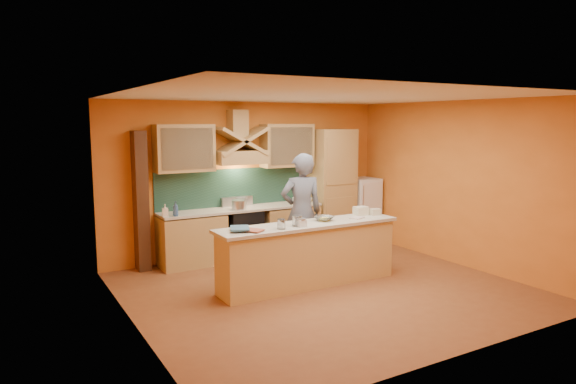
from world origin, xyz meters
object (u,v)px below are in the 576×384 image
fridge (362,210)px  mixing_bowl (324,218)px  person (301,212)px  stove (242,233)px  kitchen_scale (301,223)px

fridge → mixing_bowl: size_ratio=4.65×
fridge → person: (-2.16, -1.15, 0.32)m
stove → fridge: fridge is taller
person → mixing_bowl: 0.70m
stove → person: bearing=-64.9°
person → kitchen_scale: (-0.56, -0.90, 0.03)m
stove → fridge: size_ratio=0.69×
stove → mixing_bowl: mixing_bowl is taller
stove → kitchen_scale: (-0.02, -2.05, 0.55)m
stove → kitchen_scale: 2.12m
fridge → person: bearing=-152.1°
kitchen_scale → mixing_bowl: size_ratio=0.44×
person → fridge: bearing=-138.6°
person → mixing_bowl: bearing=101.7°
stove → mixing_bowl: (0.52, -1.84, 0.53)m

